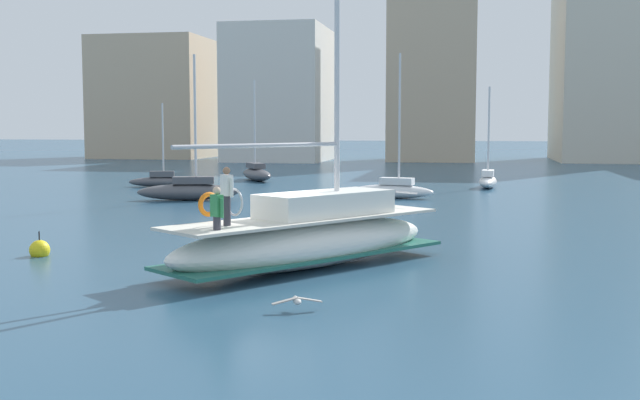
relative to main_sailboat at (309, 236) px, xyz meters
name	(u,v)px	position (x,y,z in m)	size (l,w,h in m)	color
ground_plane	(273,265)	(-1.12, 0.15, -0.91)	(400.00, 400.00, 0.00)	#284C66
main_sailboat	(309,236)	(0.00, 0.00, 0.00)	(7.62, 9.15, 12.98)	white
moored_sloop_near	(189,190)	(-10.79, 19.33, -0.31)	(5.82, 2.88, 8.07)	#4C4C51
moored_sloop_far	(160,180)	(-16.24, 28.39, -0.45)	(4.19, 2.15, 5.68)	#4C4C51
moored_catamaran	(488,180)	(5.81, 31.63, -0.38)	(1.43, 4.98, 6.73)	white
moored_cutter_left	(393,188)	(0.31, 22.77, -0.36)	(4.92, 2.09, 8.24)	white
moored_cutter_right	(256,173)	(-11.28, 35.33, -0.31)	(4.20, 5.62, 7.60)	#4C4C51
seagull	(297,301)	(0.85, -5.54, -0.66)	(1.09, 0.61, 0.17)	silver
mooring_buoy	(40,250)	(-8.84, 0.32, -0.71)	(0.65, 0.65, 0.92)	yellow
waterfront_buildings	(481,73)	(5.70, 74.44, 9.49)	(86.15, 22.16, 26.80)	#C6AD8E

